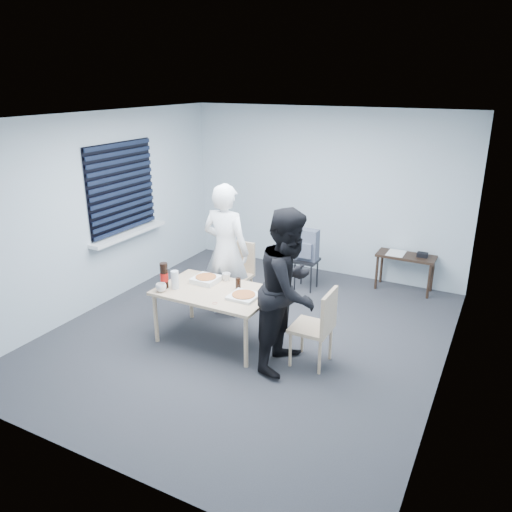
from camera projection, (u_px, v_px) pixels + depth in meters
The scene contains 19 objects.
room at pixel (124, 195), 6.98m from camera, with size 5.00×5.00×5.00m.
dining_table at pixel (215, 295), 5.85m from camera, with size 1.34×0.85×0.65m.
chair_far at pixel (238, 269), 6.85m from camera, with size 0.42×0.42×0.89m.
chair_right at pixel (319, 323), 5.36m from camera, with size 0.42×0.42×0.89m.
person_white at pixel (226, 251), 6.44m from camera, with size 0.65×0.42×1.77m, color white.
person_black at pixel (289, 289), 5.27m from camera, with size 0.86×0.47×1.77m, color black.
side_table at pixel (406, 260), 7.31m from camera, with size 0.83×0.37×0.55m.
stool at pixel (306, 266), 7.40m from camera, with size 0.34×0.34×0.47m.
backpack at pixel (307, 245), 7.27m from camera, with size 0.33×0.24×0.46m.
pizza_box_a at pixel (206, 279), 6.05m from camera, with size 0.30×0.30×0.07m.
pizza_box_b at pixel (244, 296), 5.63m from camera, with size 0.31×0.31×0.04m.
mug_a at pixel (161, 288), 5.78m from camera, with size 0.12×0.12×0.10m, color white.
mug_b at pixel (226, 277), 6.10m from camera, with size 0.10×0.10×0.09m, color white.
cola_glass at pixel (238, 284), 5.84m from camera, with size 0.06×0.06×0.14m, color black.
soda_bottle at pixel (164, 276), 5.86m from camera, with size 0.10×0.10×0.31m.
plastic_cups at pixel (175, 280), 5.85m from camera, with size 0.09×0.09×0.22m, color silver.
rubber_band at pixel (215, 303), 5.49m from camera, with size 0.06×0.06×0.00m, color red.
papers at pixel (396, 253), 7.35m from camera, with size 0.25×0.34×0.01m, color white.
black_box at pixel (422, 255), 7.19m from camera, with size 0.15×0.11×0.06m, color black.
Camera 1 is at (2.62, -4.82, 2.99)m, focal length 35.00 mm.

